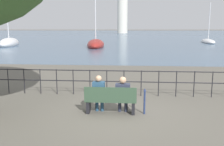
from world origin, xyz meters
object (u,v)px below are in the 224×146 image
(harbor_lighthouse, at_px, (123,10))
(park_bench, at_px, (111,101))
(seated_person_right, at_px, (123,93))
(seated_person_left, at_px, (99,92))
(sailboat_0, at_px, (208,42))
(sailboat_1, at_px, (9,43))
(closed_umbrella, at_px, (145,100))
(sailboat_3, at_px, (96,45))

(harbor_lighthouse, bearing_deg, park_bench, -87.84)
(harbor_lighthouse, bearing_deg, seated_person_right, -87.66)
(seated_person_left, relative_size, harbor_lighthouse, 0.05)
(sailboat_0, xyz_separation_m, sailboat_1, (-33.62, -10.80, 0.14))
(seated_person_left, xyz_separation_m, sailboat_0, (15.31, 41.02, -0.44))
(seated_person_left, xyz_separation_m, sailboat_1, (-18.31, 30.22, -0.30))
(seated_person_right, distance_m, harbor_lighthouse, 129.27)
(seated_person_right, bearing_deg, sailboat_1, 122.28)
(park_bench, distance_m, sailboat_0, 43.72)
(sailboat_1, distance_m, harbor_lighthouse, 100.10)
(closed_umbrella, bearing_deg, seated_person_left, 178.40)
(sailboat_1, distance_m, sailboat_3, 14.01)
(park_bench, xyz_separation_m, seated_person_left, (-0.39, 0.08, 0.25))
(seated_person_right, distance_m, sailboat_3, 29.40)
(park_bench, height_order, harbor_lighthouse, harbor_lighthouse)
(seated_person_left, height_order, harbor_lighthouse, harbor_lighthouse)
(sailboat_0, bearing_deg, harbor_lighthouse, 109.00)
(sailboat_1, bearing_deg, park_bench, -72.90)
(closed_umbrella, height_order, sailboat_1, sailboat_1)
(seated_person_right, bearing_deg, sailboat_3, 100.06)
(sailboat_3, relative_size, harbor_lighthouse, 0.34)
(seated_person_right, height_order, sailboat_1, sailboat_1)
(seated_person_right, bearing_deg, harbor_lighthouse, 92.34)
(closed_umbrella, relative_size, harbor_lighthouse, 0.03)
(seated_person_left, bearing_deg, seated_person_right, -0.11)
(park_bench, height_order, seated_person_left, seated_person_left)
(seated_person_right, bearing_deg, closed_umbrella, -3.25)
(seated_person_left, height_order, sailboat_1, sailboat_1)
(closed_umbrella, xyz_separation_m, sailboat_3, (-5.83, 28.99, -0.13))
(park_bench, relative_size, sailboat_0, 0.18)
(closed_umbrella, bearing_deg, harbor_lighthouse, 92.65)
(closed_umbrella, distance_m, sailboat_1, 36.16)
(seated_person_left, relative_size, sailboat_0, 0.14)
(sailboat_0, distance_m, sailboat_1, 35.32)
(sailboat_1, bearing_deg, closed_umbrella, -71.40)
(seated_person_left, bearing_deg, sailboat_0, 69.53)
(sailboat_0, bearing_deg, sailboat_1, -155.92)
(harbor_lighthouse, bearing_deg, seated_person_left, -88.01)
(seated_person_right, distance_m, closed_umbrella, 0.72)
(sailboat_1, bearing_deg, seated_person_right, -72.30)
(park_bench, xyz_separation_m, sailboat_0, (14.92, 41.10, -0.19))
(seated_person_left, relative_size, sailboat_1, 0.14)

